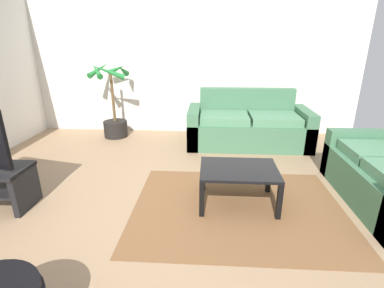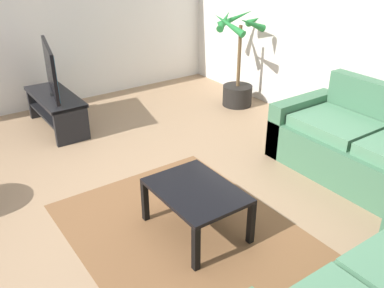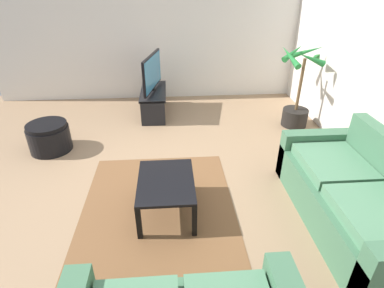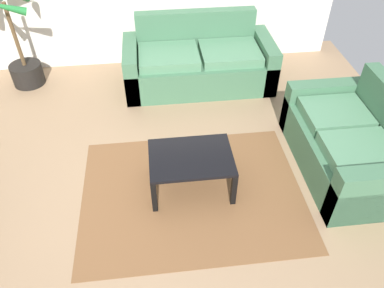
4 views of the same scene
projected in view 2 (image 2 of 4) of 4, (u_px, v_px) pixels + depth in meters
name	position (u px, v px, depth m)	size (l,w,h in m)	color
ground_plane	(126.00, 210.00, 3.89)	(6.60, 6.60, 0.00)	#937556
wall_back	(354.00, 23.00, 4.83)	(6.00, 0.06, 2.70)	silver
wall_left	(11.00, 12.00, 5.48)	(0.06, 6.00, 2.70)	silver
couch_main	(372.00, 153.00, 4.24)	(1.99, 0.90, 0.90)	#3F6B4C
tv_stand	(56.00, 107.00, 5.38)	(1.10, 0.45, 0.45)	black
tv	(51.00, 69.00, 5.16)	(1.04, 0.27, 0.64)	black
coffee_table	(196.00, 195.00, 3.47)	(0.81, 0.59, 0.41)	black
area_rug	(186.00, 234.00, 3.57)	(2.20, 1.70, 0.01)	brown
potted_palm	(237.00, 73.00, 6.03)	(0.72, 0.73, 1.34)	black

